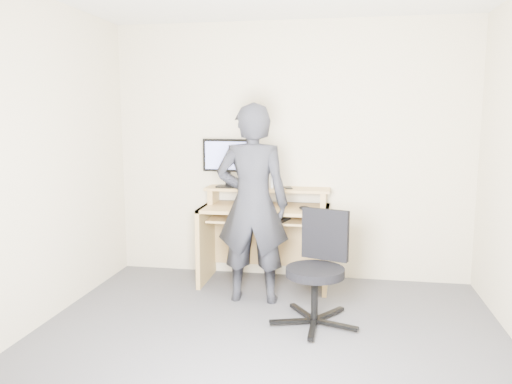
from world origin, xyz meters
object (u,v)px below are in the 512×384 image
(desk, at_px, (266,226))
(person, at_px, (252,204))
(office_chair, at_px, (318,264))
(monitor, at_px, (228,158))

(desk, height_order, person, person)
(desk, bearing_deg, office_chair, -59.00)
(monitor, relative_size, person, 0.29)
(desk, bearing_deg, monitor, 174.05)
(desk, relative_size, office_chair, 1.41)
(office_chair, height_order, person, person)
(monitor, xyz_separation_m, person, (0.35, -0.57, -0.34))
(office_chair, bearing_deg, person, 166.06)
(office_chair, bearing_deg, desk, 140.05)
(monitor, distance_m, person, 0.75)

